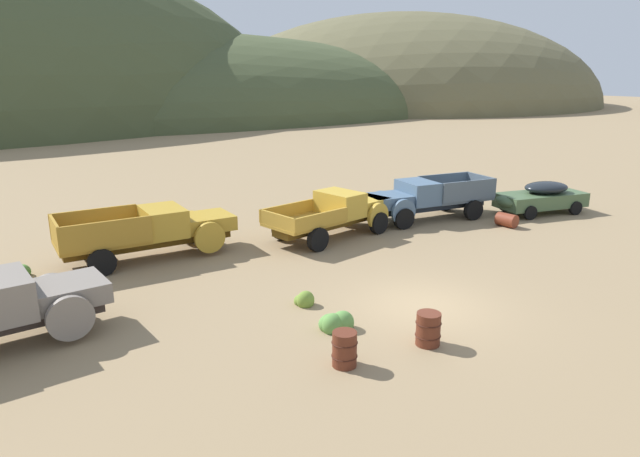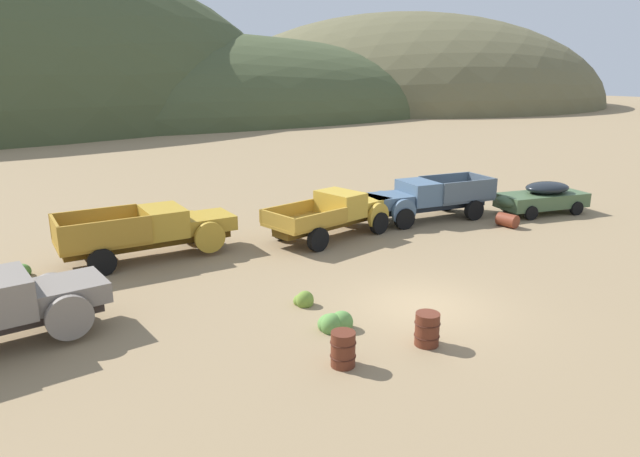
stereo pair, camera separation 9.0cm
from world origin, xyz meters
name	(u,v)px [view 2 (the right image)]	position (x,y,z in m)	size (l,w,h in m)	color
ground_plane	(422,306)	(0.00, 0.00, 0.00)	(300.00, 300.00, 0.00)	#937A56
hill_far_left	(188,117)	(19.55, 74.92, 0.00)	(109.99, 50.57, 25.29)	#424C2D
hill_distant	(407,105)	(70.68, 82.21, 0.00)	(85.97, 72.62, 36.77)	brown
truck_mustard	(159,230)	(-5.20, 9.08, 1.03)	(6.54, 2.52, 1.91)	#593D12
truck_faded_yellow	(339,212)	(2.25, 7.81, 0.99)	(6.25, 3.30, 1.89)	brown
truck_chalk_blue	(422,199)	(6.98, 7.77, 1.03)	(6.62, 2.97, 1.91)	#262D39
car_weathered_green	(540,197)	(12.84, 5.60, 0.82)	(4.97, 2.75, 1.57)	#47603D
oil_drum_spare	(343,349)	(-4.07, -1.65, 0.44)	(0.64, 0.64, 0.88)	#5B2819
oil_drum_foreground	(507,220)	(9.48, 4.74, 0.31)	(0.71, 0.96, 0.61)	brown
oil_drum_by_truck	(427,329)	(-1.62, -1.92, 0.44)	(0.67, 0.67, 0.88)	#5B2819
bush_front_right	(21,273)	(-9.97, 9.39, 0.14)	(0.64, 0.75, 0.55)	#4C8438
bush_back_edge	(335,324)	(-3.14, 0.10, 0.17)	(0.95, 0.79, 0.67)	#5B8E42
bush_front_left	(341,214)	(3.95, 10.12, 0.21)	(1.17, 0.99, 0.84)	#5B8E42
bush_near_barrel	(304,300)	(-2.99, 2.02, 0.15)	(0.56, 0.65, 0.60)	olive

